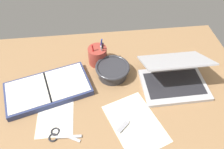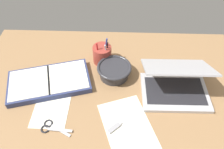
{
  "view_description": "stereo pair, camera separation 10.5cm",
  "coord_description": "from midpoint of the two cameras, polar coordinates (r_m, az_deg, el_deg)",
  "views": [
    {
      "loc": [
        -6.69,
        -62.96,
        86.69
      ],
      "look_at": [
        1.23,
        7.08,
        9.0
      ],
      "focal_mm": 35.0,
      "sensor_mm": 36.0,
      "label": 1
    },
    {
      "loc": [
        3.78,
        -63.36,
        86.69
      ],
      "look_at": [
        1.23,
        7.08,
        9.0
      ],
      "focal_mm": 35.0,
      "sensor_mm": 36.0,
      "label": 2
    }
  ],
  "objects": [
    {
      "name": "usb_drive",
      "position": [
        0.96,
        -0.32,
        -13.7
      ],
      "size": [
        6.42,
        6.01,
        1.0
      ],
      "rotation": [
        0.0,
        0.0,
        -0.84
      ],
      "color": "#99999E",
      "rests_on": "desk_top"
    },
    {
      "name": "bowl",
      "position": [
        1.11,
        -2.56,
        0.96
      ],
      "size": [
        17.55,
        17.55,
        6.69
      ],
      "color": "#2D2D33",
      "rests_on": "desk_top"
    },
    {
      "name": "pen_cup",
      "position": [
        1.18,
        -6.3,
        4.83
      ],
      "size": [
        9.98,
        9.98,
        14.68
      ],
      "color": "#9E382D",
      "rests_on": "desk_top"
    },
    {
      "name": "paper_sheet_front",
      "position": [
        0.97,
        2.96,
        -12.81
      ],
      "size": [
        27.87,
        33.21,
        0.16
      ],
      "primitive_type": "cube",
      "rotation": [
        0.0,
        0.0,
        0.34
      ],
      "color": "silver",
      "rests_on": "desk_top"
    },
    {
      "name": "paper_sheet_beside_planner",
      "position": [
        1.04,
        -17.37,
        -9.94
      ],
      "size": [
        16.05,
        23.22,
        0.16
      ],
      "primitive_type": "cube",
      "rotation": [
        0.0,
        0.0,
        -0.01
      ],
      "color": "silver",
      "rests_on": "desk_top"
    },
    {
      "name": "laptop",
      "position": [
        1.1,
        13.31,
        -0.61
      ],
      "size": [
        31.89,
        28.16,
        17.5
      ],
      "rotation": [
        0.0,
        0.0,
        0.01
      ],
      "color": "#B7B7BC",
      "rests_on": "desk_top"
    },
    {
      "name": "scissors",
      "position": [
        0.98,
        -17.04,
        -15.11
      ],
      "size": [
        13.79,
        7.99,
        0.8
      ],
      "rotation": [
        0.0,
        0.0,
        -0.28
      ],
      "color": "#B7B7BC",
      "rests_on": "desk_top"
    },
    {
      "name": "planner",
      "position": [
        1.12,
        -18.95,
        -3.71
      ],
      "size": [
        44.02,
        31.4,
        3.55
      ],
      "rotation": [
        0.0,
        0.0,
        0.27
      ],
      "color": "navy",
      "rests_on": "desk_top"
    },
    {
      "name": "desk_top",
      "position": [
        1.06,
        -3.06,
        -5.92
      ],
      "size": [
        140.0,
        100.0,
        2.0
      ],
      "primitive_type": "cube",
      "color": "#936D47",
      "rests_on": "ground"
    }
  ]
}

